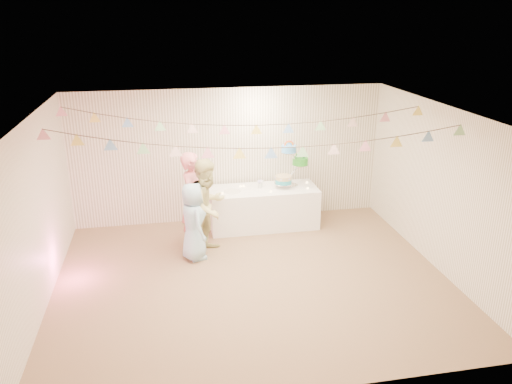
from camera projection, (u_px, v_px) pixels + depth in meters
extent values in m
plane|color=#826246|center=(253.00, 279.00, 7.76)|extent=(6.00, 6.00, 0.00)
plane|color=white|center=(253.00, 114.00, 6.87)|extent=(6.00, 6.00, 0.00)
plane|color=white|center=(229.00, 156.00, 9.62)|extent=(6.00, 6.00, 0.00)
plane|color=white|center=(297.00, 290.00, 5.01)|extent=(6.00, 6.00, 0.00)
plane|color=white|center=(36.00, 217.00, 6.79)|extent=(5.00, 5.00, 0.00)
plane|color=white|center=(440.00, 189.00, 7.84)|extent=(5.00, 5.00, 0.00)
cube|color=white|center=(263.00, 207.00, 9.56)|extent=(2.05, 0.82, 0.77)
cylinder|color=white|center=(232.00, 192.00, 9.28)|extent=(0.32, 0.32, 0.02)
imported|color=#E87981|center=(194.00, 200.00, 8.61)|extent=(0.64, 0.74, 1.71)
imported|color=#D2C781|center=(208.00, 207.00, 8.39)|extent=(1.02, 1.02, 1.67)
imported|color=#9FCAE2|center=(193.00, 221.00, 8.22)|extent=(0.57, 0.74, 1.33)
cylinder|color=#FFD88C|center=(222.00, 193.00, 9.15)|extent=(0.04, 0.04, 0.03)
cylinder|color=#FFD88C|center=(244.00, 186.00, 9.53)|extent=(0.04, 0.04, 0.03)
cylinder|color=#FFD88C|center=(271.00, 191.00, 9.24)|extent=(0.04, 0.04, 0.03)
cylinder|color=#FFD88C|center=(279.00, 183.00, 9.69)|extent=(0.04, 0.04, 0.03)
cylinder|color=#FFD88C|center=(308.00, 188.00, 9.40)|extent=(0.04, 0.04, 0.03)
cylinder|color=#FFD88C|center=(307.00, 182.00, 9.72)|extent=(0.04, 0.04, 0.03)
cylinder|color=#FFD88C|center=(240.00, 186.00, 9.52)|extent=(0.04, 0.04, 0.03)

